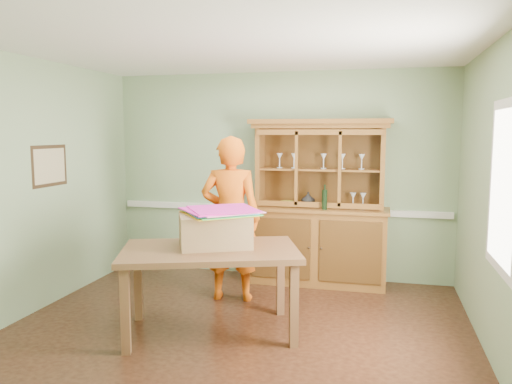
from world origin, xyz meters
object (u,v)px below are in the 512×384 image
(china_hutch, at_px, (318,226))
(person, at_px, (231,219))
(dining_table, at_px, (210,258))
(cardboard_box, at_px, (215,230))

(china_hutch, xyz_separation_m, person, (-0.89, -0.87, 0.21))
(person, bearing_deg, dining_table, 88.52)
(person, bearing_deg, cardboard_box, 89.84)
(cardboard_box, bearing_deg, dining_table, -94.51)
(cardboard_box, bearing_deg, person, 96.79)
(china_hutch, bearing_deg, dining_table, -113.17)
(china_hutch, distance_m, cardboard_box, 1.93)
(dining_table, xyz_separation_m, cardboard_box, (0.01, 0.12, 0.25))
(china_hutch, relative_size, person, 1.11)
(china_hutch, distance_m, dining_table, 2.03)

